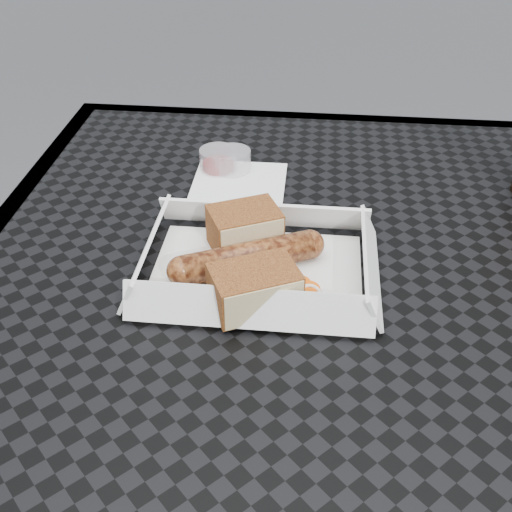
{
  "coord_description": "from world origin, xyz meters",
  "views": [
    {
      "loc": [
        -0.01,
        -0.56,
        1.16
      ],
      "look_at": [
        -0.07,
        -0.04,
        0.78
      ],
      "focal_mm": 45.0,
      "sensor_mm": 36.0,
      "label": 1
    }
  ],
  "objects": [
    {
      "name": "bratwurst",
      "position": [
        -0.08,
        -0.03,
        0.77
      ],
      "size": [
        0.16,
        0.09,
        0.03
      ],
      "rotation": [
        0.0,
        0.0,
        0.45
      ],
      "color": "brown",
      "rests_on": "food_tray"
    },
    {
      "name": "bread_near",
      "position": [
        -0.09,
        0.02,
        0.77
      ],
      "size": [
        0.09,
        0.08,
        0.05
      ],
      "primitive_type": "cube",
      "rotation": [
        0.0,
        0.0,
        0.45
      ],
      "color": "brown",
      "rests_on": "food_tray"
    },
    {
      "name": "condiment_cup_sauce",
      "position": [
        -0.15,
        0.2,
        0.76
      ],
      "size": [
        0.05,
        0.05,
        0.03
      ],
      "primitive_type": "cylinder",
      "color": "maroon",
      "rests_on": "patio_table"
    },
    {
      "name": "bread_far",
      "position": [
        -0.07,
        -0.08,
        0.77
      ],
      "size": [
        0.1,
        0.09,
        0.04
      ],
      "primitive_type": "cube",
      "rotation": [
        0.0,
        0.0,
        0.45
      ],
      "color": "brown",
      "rests_on": "food_tray"
    },
    {
      "name": "food_tray",
      "position": [
        -0.07,
        -0.03,
        0.75
      ],
      "size": [
        0.22,
        0.15,
        0.0
      ],
      "primitive_type": "cube",
      "color": "white",
      "rests_on": "patio_table"
    },
    {
      "name": "veg_garnish",
      "position": [
        -0.01,
        -0.06,
        0.75
      ],
      "size": [
        0.03,
        0.03,
        0.0
      ],
      "color": "#EA580A",
      "rests_on": "food_tray"
    },
    {
      "name": "napkin",
      "position": [
        -0.11,
        0.16,
        0.75
      ],
      "size": [
        0.12,
        0.12,
        0.0
      ],
      "primitive_type": "cube",
      "rotation": [
        0.0,
        0.0,
        0.01
      ],
      "color": "white",
      "rests_on": "patio_table"
    },
    {
      "name": "patio_table",
      "position": [
        0.0,
        0.0,
        0.67
      ],
      "size": [
        0.8,
        0.8,
        0.74
      ],
      "color": "black",
      "rests_on": "ground"
    },
    {
      "name": "condiment_cup_empty",
      "position": [
        -0.13,
        0.2,
        0.76
      ],
      "size": [
        0.05,
        0.05,
        0.03
      ],
      "primitive_type": "cylinder",
      "color": "silver",
      "rests_on": "patio_table"
    }
  ]
}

